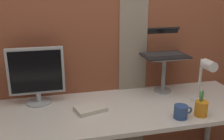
% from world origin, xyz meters
% --- Properties ---
extents(brick_wall_back, '(3.55, 0.16, 2.32)m').
position_xyz_m(brick_wall_back, '(0.00, 0.42, 1.16)').
color(brick_wall_back, brown).
rests_on(brick_wall_back, ground_plane).
extents(desk, '(2.05, 0.67, 0.77)m').
position_xyz_m(desk, '(-0.05, 0.03, 0.69)').
color(desk, silver).
rests_on(desk, ground_plane).
extents(monitor, '(0.39, 0.18, 0.41)m').
position_xyz_m(monitor, '(-0.57, 0.24, 0.99)').
color(monitor, '#ADB2B7').
rests_on(monitor, desk).
extents(laptop_stand, '(0.28, 0.22, 0.29)m').
position_xyz_m(laptop_stand, '(0.40, 0.24, 0.96)').
color(laptop_stand, gray).
rests_on(laptop_stand, desk).
extents(laptop, '(0.35, 0.27, 0.21)m').
position_xyz_m(laptop, '(0.40, 0.31, 1.12)').
color(laptop, black).
rests_on(laptop, laptop_stand).
extents(desk_lamp, '(0.12, 0.20, 0.33)m').
position_xyz_m(desk_lamp, '(0.59, -0.03, 0.97)').
color(desk_lamp, white).
rests_on(desk_lamp, desk).
extents(pen_cup, '(0.08, 0.08, 0.18)m').
position_xyz_m(pen_cup, '(0.47, -0.21, 0.82)').
color(pen_cup, orange).
rests_on(pen_cup, desk).
extents(coffee_mug, '(0.13, 0.09, 0.09)m').
position_xyz_m(coffee_mug, '(0.33, -0.21, 0.81)').
color(coffee_mug, '#2D4C8C').
rests_on(coffee_mug, desk).
extents(paper_clutter_stack, '(0.23, 0.19, 0.03)m').
position_xyz_m(paper_clutter_stack, '(-0.23, 0.03, 0.78)').
color(paper_clutter_stack, silver).
rests_on(paper_clutter_stack, desk).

